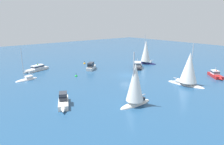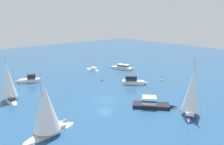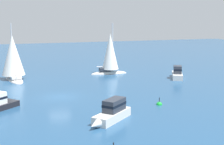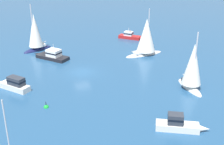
{
  "view_description": "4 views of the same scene",
  "coord_description": "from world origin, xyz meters",
  "views": [
    {
      "loc": [
        32.22,
        33.6,
        13.08
      ],
      "look_at": [
        3.18,
        -1.6,
        0.94
      ],
      "focal_mm": 31.56,
      "sensor_mm": 36.0,
      "label": 1
    },
    {
      "loc": [
        -30.06,
        24.25,
        15.13
      ],
      "look_at": [
        5.67,
        -6.54,
        2.93
      ],
      "focal_mm": 35.63,
      "sensor_mm": 36.0,
      "label": 2
    },
    {
      "loc": [
        -6.59,
        -39.33,
        9.82
      ],
      "look_at": [
        8.07,
        3.94,
        1.93
      ],
      "focal_mm": 53.54,
      "sensor_mm": 36.0,
      "label": 3
    },
    {
      "loc": [
        44.79,
        -9.88,
        19.34
      ],
      "look_at": [
        6.82,
        2.91,
        2.29
      ],
      "focal_mm": 48.49,
      "sensor_mm": 36.0,
      "label": 4
    }
  ],
  "objects": [
    {
      "name": "yacht",
      "position": [
        -4.7,
        13.48,
        3.21
      ],
      "size": [
        3.96,
        7.97,
        9.02
      ],
      "rotation": [
        0.0,
        0.0,
        1.72
      ],
      "color": "silver",
      "rests_on": "ground"
    },
    {
      "name": "ketch_1",
      "position": [
        10.95,
        13.52,
        3.13
      ],
      "size": [
        6.23,
        2.89,
        9.05
      ],
      "rotation": [
        0.0,
        0.0,
        6.24
      ],
      "color": "silver",
      "rests_on": "ground"
    },
    {
      "name": "launch",
      "position": [
        -15.29,
        14.61,
        0.59
      ],
      "size": [
        4.87,
        5.26,
        2.41
      ],
      "rotation": [
        0.0,
        0.0,
        0.84
      ],
      "color": "#B21E1E",
      "rests_on": "ground"
    },
    {
      "name": "channel_buoy",
      "position": [
        9.88,
        -7.06,
        0.01
      ],
      "size": [
        0.66,
        0.66,
        1.15
      ],
      "color": "green",
      "rests_on": "ground"
    },
    {
      "name": "ground_plane",
      "position": [
        0.0,
        0.0,
        0.0
      ],
      "size": [
        160.0,
        160.0,
        0.0
      ],
      "primitive_type": "plane",
      "color": "navy"
    },
    {
      "name": "motor_cruiser",
      "position": [
        19.81,
        6.46,
        0.72
      ],
      "size": [
        3.73,
        5.84,
        2.0
      ],
      "rotation": [
        0.0,
        0.0,
        1.1
      ],
      "color": "silver",
      "rests_on": "ground"
    },
    {
      "name": "powerboat",
      "position": [
        -7.83,
        -3.62,
        0.69
      ],
      "size": [
        6.64,
        6.13,
        2.85
      ],
      "rotation": [
        0.0,
        0.0,
        3.87
      ],
      "color": "black",
      "rests_on": "ground"
    },
    {
      "name": "cabin_cruiser",
      "position": [
        3.1,
        -10.67,
        0.8
      ],
      "size": [
        5.27,
        4.82,
        2.0
      ],
      "rotation": [
        0.0,
        0.0,
        3.86
      ],
      "color": "silver",
      "rests_on": "ground"
    },
    {
      "name": "ketch",
      "position": [
        -13.81,
        -5.86,
        3.23
      ],
      "size": [
        4.37,
        6.24,
        9.61
      ],
      "rotation": [
        0.0,
        0.0,
        5.2
      ],
      "color": "#191E4C",
      "rests_on": "ground"
    }
  ]
}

